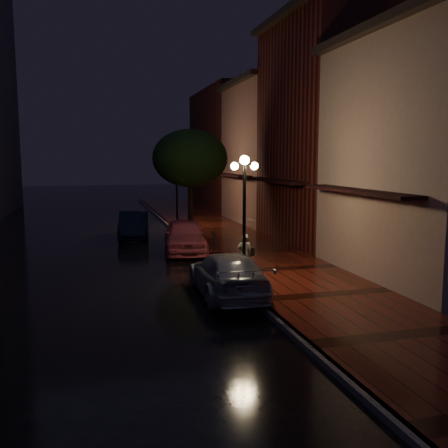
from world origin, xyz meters
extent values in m
plane|color=black|center=(0.00, 0.00, 0.00)|extent=(120.00, 120.00, 0.00)
cube|color=#47180C|center=(2.25, 0.00, 0.07)|extent=(4.50, 60.00, 0.15)
cube|color=#595451|center=(0.00, 0.00, 0.07)|extent=(0.25, 60.00, 0.15)
cube|color=gray|center=(7.00, -6.00, 4.25)|extent=(5.00, 8.00, 8.50)
cube|color=#511914|center=(7.00, 2.00, 5.50)|extent=(5.00, 8.00, 11.00)
cube|color=#8C5951|center=(7.00, 10.00, 4.50)|extent=(5.00, 8.00, 9.00)
cube|color=#511914|center=(7.00, 20.00, 5.00)|extent=(5.00, 12.00, 10.00)
cylinder|color=black|center=(0.35, -5.00, 2.15)|extent=(0.12, 0.12, 4.00)
cylinder|color=black|center=(0.35, -5.00, 0.30)|extent=(0.36, 0.36, 0.30)
cube|color=black|center=(0.35, -5.00, 4.15)|extent=(0.70, 0.08, 0.08)
sphere|color=#F5D293|center=(0.35, -5.00, 4.30)|extent=(0.32, 0.32, 0.32)
sphere|color=#F5D293|center=(0.00, -5.00, 4.10)|extent=(0.26, 0.26, 0.26)
sphere|color=#F5D293|center=(0.70, -5.00, 4.10)|extent=(0.26, 0.26, 0.26)
cylinder|color=black|center=(0.35, 9.00, 2.15)|extent=(0.12, 0.12, 4.00)
cylinder|color=black|center=(0.35, 9.00, 0.30)|extent=(0.36, 0.36, 0.30)
cube|color=black|center=(0.35, 9.00, 4.15)|extent=(0.70, 0.08, 0.08)
sphere|color=#F5D293|center=(0.35, 9.00, 4.30)|extent=(0.32, 0.32, 0.32)
sphere|color=#F5D293|center=(0.00, 9.00, 4.10)|extent=(0.26, 0.26, 0.26)
sphere|color=#F5D293|center=(0.70, 9.00, 4.10)|extent=(0.26, 0.26, 0.26)
cylinder|color=black|center=(0.60, 6.00, 1.75)|extent=(0.28, 0.28, 3.20)
ellipsoid|color=black|center=(0.60, 6.00, 4.35)|extent=(4.16, 4.16, 3.20)
sphere|color=black|center=(1.30, 6.60, 3.75)|extent=(1.80, 1.80, 1.80)
sphere|color=black|center=(0.00, 5.30, 3.85)|extent=(1.80, 1.80, 1.80)
imported|color=#D45767|center=(-0.60, 1.20, 0.79)|extent=(2.42, 4.83, 1.58)
imported|color=black|center=(-2.53, 6.05, 0.73)|extent=(2.02, 4.60, 1.47)
imported|color=#A1A2A9|center=(-0.60, -6.32, 0.69)|extent=(2.07, 4.81, 1.38)
imported|color=silver|center=(0.60, -4.28, 0.90)|extent=(0.65, 0.55, 1.50)
imported|color=silver|center=(0.60, -4.28, 1.85)|extent=(0.87, 0.89, 0.80)
cylinder|color=black|center=(0.60, -4.28, 1.25)|extent=(0.02, 0.02, 1.20)
cube|color=black|center=(0.85, -4.33, 1.00)|extent=(0.12, 0.28, 0.30)
cylinder|color=black|center=(0.15, -1.42, 0.66)|extent=(0.06, 0.06, 1.02)
cube|color=black|center=(0.15, -1.42, 1.26)|extent=(0.13, 0.12, 0.20)
camera|label=1|loc=(-4.71, -21.31, 4.40)|focal=40.00mm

